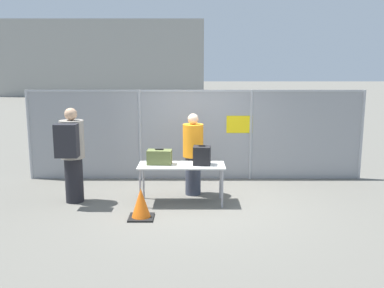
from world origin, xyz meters
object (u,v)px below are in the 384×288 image
object	(u,v)px
security_worker_near	(193,153)
utility_trailer	(234,147)
traffic_cone	(141,204)
traveler_hooded	(72,152)
suitcase_olive	(160,157)
inspection_table	(182,168)
suitcase_black	(202,155)

from	to	relation	value
security_worker_near	utility_trailer	size ratio (longest dim) A/B	0.43
traffic_cone	traveler_hooded	bearing A→B (deg)	148.47
traveler_hooded	traffic_cone	world-z (taller)	traveler_hooded
traveler_hooded	security_worker_near	world-z (taller)	traveler_hooded
suitcase_olive	traveler_hooded	xyz separation A→B (m)	(-1.67, -0.04, 0.12)
traveler_hooded	utility_trailer	distance (m)	5.10
traveler_hooded	inspection_table	bearing A→B (deg)	-2.43
suitcase_olive	security_worker_near	bearing A→B (deg)	38.18
suitcase_olive	security_worker_near	distance (m)	0.82
suitcase_black	utility_trailer	distance (m)	3.85
suitcase_black	security_worker_near	xyz separation A→B (m)	(-0.17, 0.55, -0.07)
inspection_table	traffic_cone	bearing A→B (deg)	-128.94
utility_trailer	traffic_cone	size ratio (longest dim) A/B	7.23
suitcase_black	traveler_hooded	bearing A→B (deg)	-179.90
inspection_table	utility_trailer	distance (m)	3.96
inspection_table	utility_trailer	xyz separation A→B (m)	(1.37, 3.70, -0.30)
suitcase_black	security_worker_near	size ratio (longest dim) A/B	0.23
suitcase_olive	utility_trailer	xyz separation A→B (m)	(1.79, 3.65, -0.50)
inspection_table	utility_trailer	bearing A→B (deg)	69.71
suitcase_olive	security_worker_near	world-z (taller)	security_worker_near
inspection_table	traveler_hooded	distance (m)	2.12
security_worker_near	traffic_cone	world-z (taller)	security_worker_near
traveler_hooded	security_worker_near	size ratio (longest dim) A/B	1.10
traveler_hooded	utility_trailer	world-z (taller)	traveler_hooded
inspection_table	suitcase_olive	size ratio (longest dim) A/B	3.45
suitcase_black	traffic_cone	world-z (taller)	suitcase_black
suitcase_olive	traveler_hooded	size ratio (longest dim) A/B	0.26
utility_trailer	inspection_table	bearing A→B (deg)	-110.29
traveler_hooded	security_worker_near	xyz separation A→B (m)	(2.31, 0.55, -0.15)
traffic_cone	inspection_table	bearing A→B (deg)	51.06
security_worker_near	utility_trailer	xyz separation A→B (m)	(1.15, 3.14, -0.47)
suitcase_black	traveler_hooded	world-z (taller)	traveler_hooded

